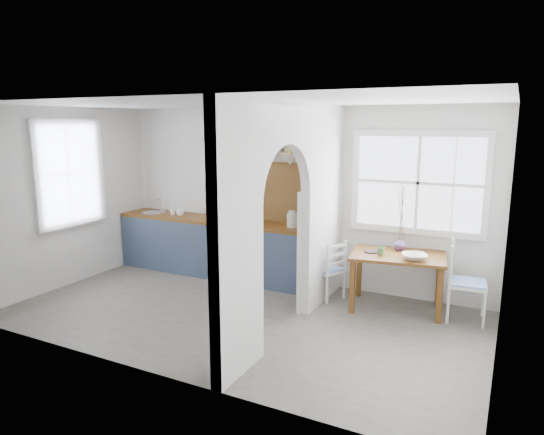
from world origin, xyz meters
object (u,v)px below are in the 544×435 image
at_px(dining_table, 397,282).
at_px(chair_right, 468,282).
at_px(kettle, 292,219).
at_px(vase, 400,244).
at_px(chair_left, 327,269).

xyz_separation_m(dining_table, chair_right, (0.84, 0.01, 0.12)).
bearing_deg(kettle, chair_right, -0.71).
bearing_deg(vase, dining_table, -82.74).
height_order(dining_table, chair_left, chair_left).
distance_m(chair_left, chair_right, 1.79).
relative_size(chair_left, chair_right, 0.86).
xyz_separation_m(chair_left, kettle, (-0.62, 0.19, 0.61)).
bearing_deg(dining_table, chair_left, 172.77).
relative_size(dining_table, kettle, 4.84).
height_order(dining_table, vase, vase).
bearing_deg(chair_left, vase, 128.21).
relative_size(dining_table, chair_right, 1.22).
bearing_deg(vase, kettle, -178.07).
bearing_deg(dining_table, vase, 87.96).
bearing_deg(dining_table, kettle, 164.87).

